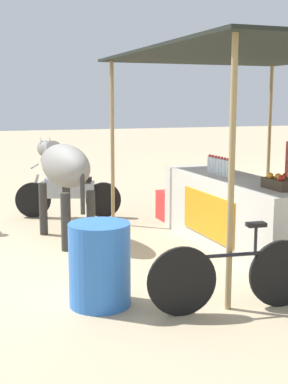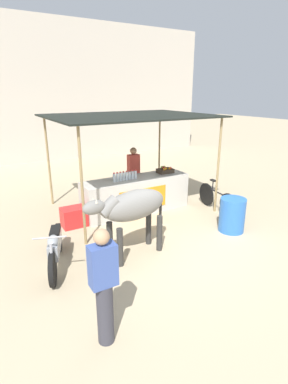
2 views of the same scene
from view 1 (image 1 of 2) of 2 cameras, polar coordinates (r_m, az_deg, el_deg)
ground_plane at (r=6.64m, az=-7.35°, el=-7.66°), size 60.00×60.00×0.00m
stall_counter at (r=7.30m, az=9.64°, el=-2.22°), size 3.00×0.82×0.96m
stall_awning at (r=7.32m, az=12.22°, el=13.67°), size 4.20×3.20×2.61m
water_bottle_row at (r=7.48m, az=8.12°, el=2.73°), size 0.70×0.07×0.25m
fruit_crate at (r=6.40m, az=14.62°, el=0.99°), size 0.44×0.32×0.18m
cooler_box at (r=8.89m, az=3.26°, el=-1.53°), size 0.60×0.44×0.48m
water_barrel at (r=5.24m, az=-4.75°, el=-7.70°), size 0.60×0.60×0.82m
cow at (r=7.61m, az=-8.59°, el=2.52°), size 1.85×0.70×1.44m
motorcycle_parked at (r=9.19m, az=-8.23°, el=-0.06°), size 0.79×1.72×0.90m
bicycle_leaning at (r=5.16m, az=9.51°, el=-8.77°), size 0.24×1.65×0.85m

